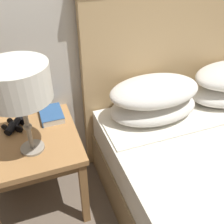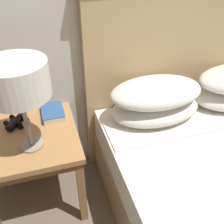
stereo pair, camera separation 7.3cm
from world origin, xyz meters
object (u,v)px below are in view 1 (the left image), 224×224
(nightstand, at_px, (30,148))
(table_lamp, at_px, (17,84))
(book_on_nightstand, at_px, (51,115))
(binoculars_pair, at_px, (15,125))

(nightstand, height_order, table_lamp, table_lamp)
(table_lamp, relative_size, book_on_nightstand, 2.63)
(table_lamp, height_order, binoculars_pair, table_lamp)
(table_lamp, bearing_deg, binoculars_pair, 109.46)
(book_on_nightstand, bearing_deg, nightstand, -136.11)
(table_lamp, bearing_deg, nightstand, 102.64)
(nightstand, bearing_deg, binoculars_pair, 114.32)
(book_on_nightstand, distance_m, binoculars_pair, 0.23)
(table_lamp, distance_m, binoculars_pair, 0.46)
(nightstand, distance_m, table_lamp, 0.50)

